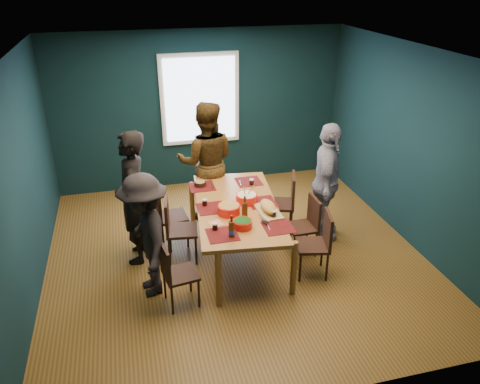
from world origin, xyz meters
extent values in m
cube|color=olive|center=(0.00, 0.00, -0.01)|extent=(5.00, 5.00, 0.01)
cube|color=silver|center=(0.00, 0.00, 2.70)|extent=(5.00, 5.00, 0.01)
cube|color=#0D272D|center=(-2.50, 0.00, 1.35)|extent=(0.01, 5.00, 2.70)
cube|color=#0D272D|center=(2.50, 0.00, 1.35)|extent=(0.01, 5.00, 2.70)
cube|color=#0D272D|center=(0.00, 2.50, 1.35)|extent=(5.00, 0.01, 2.70)
cube|color=#0D272D|center=(0.00, -2.50, 1.35)|extent=(5.00, 0.01, 2.70)
cube|color=white|center=(0.00, 2.47, 1.55)|extent=(1.35, 0.06, 1.55)
cube|color=#A26830|center=(0.02, -0.06, 0.76)|extent=(1.28, 2.18, 0.05)
cylinder|color=#A26830|center=(-0.44, -1.01, 0.37)|extent=(0.07, 0.07, 0.74)
cylinder|color=#A26830|center=(0.47, -1.01, 0.37)|extent=(0.07, 0.07, 0.74)
cylinder|color=#A26830|center=(-0.44, 0.89, 0.37)|extent=(0.07, 0.07, 0.74)
cylinder|color=#A26830|center=(0.47, 0.89, 0.37)|extent=(0.07, 0.07, 0.74)
cube|color=black|center=(-0.79, 0.49, 0.43)|extent=(0.44, 0.44, 0.04)
cube|color=black|center=(-0.97, 0.48, 0.67)|extent=(0.08, 0.41, 0.44)
cylinder|color=black|center=(-0.94, 0.31, 0.21)|extent=(0.03, 0.03, 0.41)
cylinder|color=black|center=(-0.60, 0.34, 0.21)|extent=(0.03, 0.03, 0.41)
cylinder|color=black|center=(-0.97, 0.65, 0.21)|extent=(0.03, 0.03, 0.41)
cylinder|color=black|center=(-0.63, 0.68, 0.21)|extent=(0.03, 0.03, 0.41)
cube|color=black|center=(-0.70, 0.08, 0.43)|extent=(0.46, 0.46, 0.04)
cube|color=black|center=(-0.88, 0.10, 0.67)|extent=(0.09, 0.41, 0.44)
cylinder|color=black|center=(-0.90, -0.07, 0.21)|extent=(0.03, 0.03, 0.41)
cylinder|color=black|center=(-0.55, -0.12, 0.21)|extent=(0.03, 0.03, 0.41)
cylinder|color=black|center=(-0.85, 0.27, 0.21)|extent=(0.03, 0.03, 0.41)
cylinder|color=black|center=(-0.51, 0.23, 0.21)|extent=(0.03, 0.03, 0.41)
cube|color=black|center=(-0.85, -0.85, 0.40)|extent=(0.43, 0.43, 0.04)
cube|color=black|center=(-1.01, -0.87, 0.62)|extent=(0.09, 0.37, 0.41)
cylinder|color=black|center=(-0.98, -1.03, 0.19)|extent=(0.03, 0.03, 0.38)
cylinder|color=black|center=(-0.67, -0.98, 0.19)|extent=(0.03, 0.03, 0.38)
cylinder|color=black|center=(-1.03, -0.72, 0.19)|extent=(0.03, 0.03, 0.38)
cylinder|color=black|center=(-0.72, -0.67, 0.19)|extent=(0.03, 0.03, 0.38)
cube|color=black|center=(0.79, 0.46, 0.44)|extent=(0.52, 0.52, 0.04)
cube|color=black|center=(0.97, 0.40, 0.69)|extent=(0.17, 0.40, 0.45)
cylinder|color=black|center=(0.57, 0.35, 0.21)|extent=(0.03, 0.03, 0.42)
cylinder|color=black|center=(0.90, 0.23, 0.21)|extent=(0.03, 0.03, 0.42)
cylinder|color=black|center=(0.68, 0.68, 0.21)|extent=(0.03, 0.03, 0.42)
cylinder|color=black|center=(1.01, 0.57, 0.21)|extent=(0.03, 0.03, 0.42)
cube|color=black|center=(0.90, -0.18, 0.40)|extent=(0.38, 0.38, 0.04)
cube|color=black|center=(1.06, -0.17, 0.62)|extent=(0.04, 0.37, 0.41)
cylinder|color=black|center=(0.74, -0.34, 0.19)|extent=(0.03, 0.03, 0.38)
cylinder|color=black|center=(1.06, -0.33, 0.19)|extent=(0.03, 0.03, 0.38)
cylinder|color=black|center=(0.73, -0.02, 0.19)|extent=(0.03, 0.03, 0.38)
cylinder|color=black|center=(1.05, -0.02, 0.19)|extent=(0.03, 0.03, 0.38)
cube|color=black|center=(0.85, -0.68, 0.42)|extent=(0.47, 0.47, 0.04)
cube|color=black|center=(1.02, -0.72, 0.66)|extent=(0.12, 0.39, 0.43)
cylinder|color=black|center=(0.64, -0.81, 0.20)|extent=(0.03, 0.03, 0.40)
cylinder|color=black|center=(0.97, -0.88, 0.20)|extent=(0.03, 0.03, 0.40)
cylinder|color=black|center=(0.72, -0.48, 0.20)|extent=(0.03, 0.03, 0.40)
cylinder|color=black|center=(1.05, -0.55, 0.20)|extent=(0.03, 0.03, 0.40)
imported|color=black|center=(-1.29, 0.25, 0.90)|extent=(0.51, 0.70, 1.80)
imported|color=black|center=(-0.15, 1.16, 0.93)|extent=(1.02, 0.87, 1.86)
imported|color=white|center=(1.37, 0.16, 0.86)|extent=(0.78, 1.09, 1.72)
imported|color=black|center=(-1.19, -0.52, 0.77)|extent=(0.69, 1.06, 1.55)
cylinder|color=red|center=(-0.13, -0.25, 0.84)|extent=(0.29, 0.29, 0.11)
cylinder|color=#659A38|center=(-0.13, -0.25, 0.90)|extent=(0.25, 0.25, 0.02)
cylinder|color=red|center=(0.16, -0.01, 0.84)|extent=(0.28, 0.28, 0.11)
cylinder|color=beige|center=(0.16, -0.01, 0.90)|extent=(0.25, 0.25, 0.02)
cylinder|color=tan|center=(0.20, -0.01, 0.94)|extent=(0.08, 0.15, 0.22)
cylinder|color=tan|center=(0.14, -0.01, 0.94)|extent=(0.07, 0.16, 0.22)
cylinder|color=red|center=(-0.05, -0.63, 0.84)|extent=(0.23, 0.23, 0.10)
cylinder|color=#114512|center=(-0.05, -0.63, 0.88)|extent=(0.20, 0.20, 0.02)
cube|color=tan|center=(0.36, -0.33, 0.80)|extent=(0.28, 0.50, 0.02)
ellipsoid|color=#C29445|center=(0.36, -0.33, 0.86)|extent=(0.20, 0.39, 0.11)
cube|color=silver|center=(0.24, -0.53, 0.81)|extent=(0.09, 0.19, 0.00)
cylinder|color=black|center=(0.22, -0.63, 0.82)|extent=(0.05, 0.11, 0.02)
sphere|color=#145814|center=(0.36, -0.44, 0.87)|extent=(0.03, 0.03, 0.03)
sphere|color=#145814|center=(0.36, -0.33, 0.87)|extent=(0.03, 0.03, 0.03)
sphere|color=#145814|center=(0.36, -0.23, 0.87)|extent=(0.03, 0.03, 0.03)
cylinder|color=black|center=(-0.34, 0.64, 0.82)|extent=(0.17, 0.17, 0.07)
cylinder|color=#659A38|center=(-0.34, 0.64, 0.85)|extent=(0.14, 0.14, 0.02)
cylinder|color=#49200D|center=(-0.23, -0.80, 0.89)|extent=(0.07, 0.07, 0.20)
cylinder|color=#49200D|center=(-0.23, -0.80, 1.03)|extent=(0.03, 0.03, 0.08)
cylinder|color=#184BAC|center=(-0.23, -0.80, 0.85)|extent=(0.08, 0.08, 0.04)
cylinder|color=#49200D|center=(0.04, -0.39, 0.89)|extent=(0.07, 0.07, 0.20)
cylinder|color=#49200D|center=(0.04, -0.39, 1.03)|extent=(0.03, 0.03, 0.08)
cylinder|color=black|center=(-0.38, -0.61, 0.83)|extent=(0.06, 0.06, 0.09)
cylinder|color=silver|center=(-0.38, -0.61, 0.87)|extent=(0.07, 0.07, 0.01)
cylinder|color=black|center=(0.38, -0.49, 0.84)|extent=(0.07, 0.07, 0.10)
cylinder|color=silver|center=(0.38, -0.49, 0.88)|extent=(0.07, 0.07, 0.01)
cylinder|color=black|center=(0.37, 0.50, 0.83)|extent=(0.06, 0.06, 0.09)
cylinder|color=silver|center=(0.37, 0.50, 0.87)|extent=(0.06, 0.06, 0.01)
cylinder|color=black|center=(-0.39, 0.03, 0.83)|extent=(0.06, 0.06, 0.09)
cylinder|color=silver|center=(-0.39, 0.03, 0.87)|extent=(0.07, 0.07, 0.01)
cube|color=#E1755E|center=(0.40, -0.02, 0.79)|extent=(0.15, 0.15, 0.00)
cube|color=#E1755E|center=(-0.35, -0.46, 0.79)|extent=(0.19, 0.19, 0.00)
cube|color=#E1755E|center=(0.38, -0.78, 0.79)|extent=(0.20, 0.20, 0.00)
camera|label=1|loc=(-1.28, -5.30, 3.61)|focal=35.00mm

